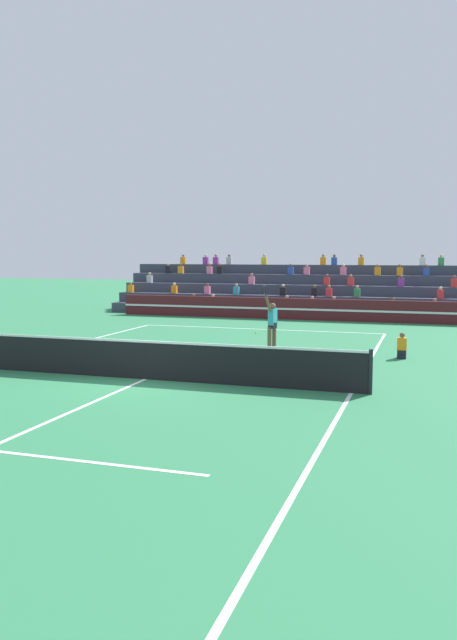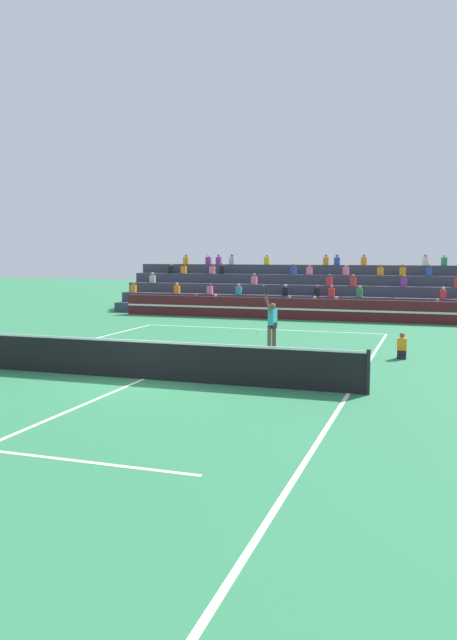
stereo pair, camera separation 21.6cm
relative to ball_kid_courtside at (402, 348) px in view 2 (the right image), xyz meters
The scene contains 8 objects.
ground_plane 8.59m from the ball_kid_courtside, 138.67° to the right, with size 120.00×120.00×0.00m, color #2D7A4C.
court_lines 8.59m from the ball_kid_courtside, 138.67° to the right, with size 11.10×23.90×0.01m.
tennis_net 8.59m from the ball_kid_courtside, 138.67° to the right, with size 12.00×0.10×1.10m.
sponsor_banner_wall 12.61m from the ball_kid_courtside, 120.74° to the left, with size 18.00×0.26×1.10m.
bleacher_stand 16.01m from the ball_kid_courtside, 113.75° to the left, with size 20.77×4.75×3.38m.
ball_kid_courtside is the anchor object (origin of this frame).
tennis_player 4.34m from the ball_kid_courtside, behind, with size 0.39×1.20×2.40m.
tennis_ball 7.85m from the ball_kid_courtside, 142.46° to the left, with size 0.07×0.07×0.07m, color #C6DB33.
Camera 2 is at (7.43, -15.01, 3.36)m, focal length 35.00 mm.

